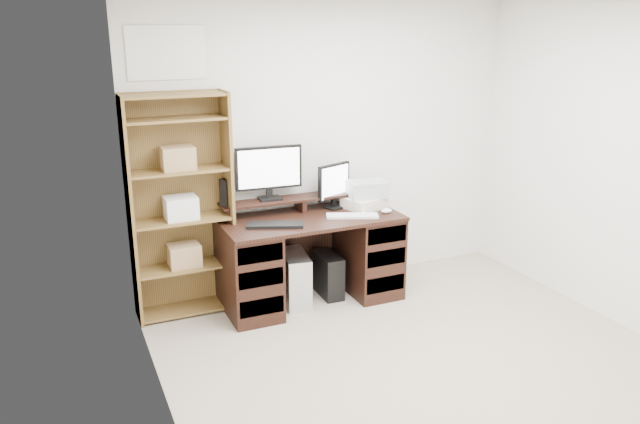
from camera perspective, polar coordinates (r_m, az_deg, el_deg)
room at (r=3.83m, az=13.16°, el=0.62°), size 3.54×4.04×2.54m
desk at (r=5.31m, az=-0.93°, el=-4.15°), size 1.50×0.70×0.75m
riser_shelf at (r=5.35m, az=-1.81°, el=1.13°), size 1.40×0.22×0.12m
monitor_wide at (r=5.23m, az=-4.71°, el=3.87°), size 0.57×0.16×0.45m
monitor_small at (r=5.39m, az=1.28°, el=2.57°), size 0.34×0.19×0.39m
speaker at (r=5.11m, az=-8.51°, el=1.80°), size 0.12×0.12×0.22m
keyboard_black at (r=4.95m, az=-4.15°, el=-1.18°), size 0.47×0.30×0.02m
keyboard_white at (r=5.19m, az=2.96°, el=-0.35°), size 0.45×0.28×0.02m
mouse at (r=5.31m, az=6.10°, el=0.12°), size 0.12×0.10×0.04m
printer at (r=5.46m, az=4.30°, el=0.92°), size 0.44×0.38×0.09m
basket at (r=5.43m, az=4.32°, el=2.11°), size 0.35×0.27×0.14m
tower_silver at (r=5.32m, az=-2.29°, el=-6.07°), size 0.26×0.47×0.44m
tower_black at (r=5.48m, az=0.73°, el=-5.72°), size 0.17×0.38×0.38m
bookshelf at (r=5.06m, az=-12.66°, el=0.66°), size 0.80×0.30×1.80m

